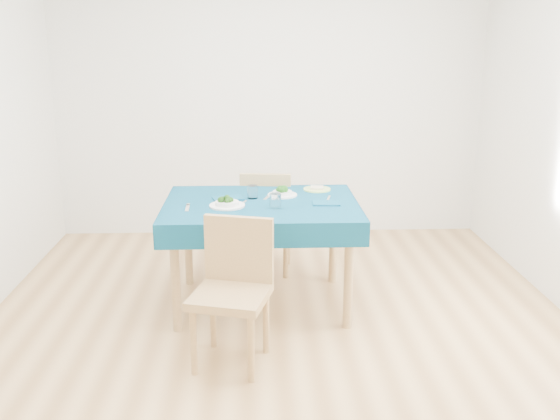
{
  "coord_description": "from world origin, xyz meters",
  "views": [
    {
      "loc": [
        -0.15,
        -3.63,
        1.87
      ],
      "look_at": [
        0.0,
        0.0,
        0.85
      ],
      "focal_mm": 40.0,
      "sensor_mm": 36.0,
      "label": 1
    }
  ],
  "objects_px": {
    "bowl_near": "(227,201)",
    "chair_far": "(268,213)",
    "bowl_far": "(282,191)",
    "side_plate": "(317,189)",
    "chair_near": "(230,281)",
    "table": "(262,254)"
  },
  "relations": [
    {
      "from": "bowl_near",
      "to": "chair_far",
      "type": "bearing_deg",
      "value": 69.26
    },
    {
      "from": "table",
      "to": "side_plate",
      "type": "height_order",
      "value": "side_plate"
    },
    {
      "from": "chair_far",
      "to": "side_plate",
      "type": "height_order",
      "value": "chair_far"
    },
    {
      "from": "chair_far",
      "to": "bowl_near",
      "type": "relative_size",
      "value": 4.07
    },
    {
      "from": "side_plate",
      "to": "bowl_far",
      "type": "bearing_deg",
      "value": -148.5
    },
    {
      "from": "chair_far",
      "to": "table",
      "type": "bearing_deg",
      "value": 91.81
    },
    {
      "from": "bowl_near",
      "to": "side_plate",
      "type": "distance_m",
      "value": 0.79
    },
    {
      "from": "bowl_far",
      "to": "side_plate",
      "type": "xyz_separation_m",
      "value": [
        0.27,
        0.16,
        -0.03
      ]
    },
    {
      "from": "table",
      "to": "bowl_near",
      "type": "bearing_deg",
      "value": -157.45
    },
    {
      "from": "chair_far",
      "to": "side_plate",
      "type": "distance_m",
      "value": 0.56
    },
    {
      "from": "chair_near",
      "to": "bowl_far",
      "type": "bearing_deg",
      "value": 86.59
    },
    {
      "from": "bowl_near",
      "to": "side_plate",
      "type": "height_order",
      "value": "bowl_near"
    },
    {
      "from": "table",
      "to": "bowl_far",
      "type": "relative_size",
      "value": 6.3
    },
    {
      "from": "bowl_near",
      "to": "side_plate",
      "type": "relative_size",
      "value": 1.18
    },
    {
      "from": "table",
      "to": "bowl_far",
      "type": "xyz_separation_m",
      "value": [
        0.15,
        0.18,
        0.41
      ]
    },
    {
      "from": "table",
      "to": "chair_near",
      "type": "relative_size",
      "value": 1.28
    },
    {
      "from": "chair_far",
      "to": "bowl_far",
      "type": "distance_m",
      "value": 0.58
    },
    {
      "from": "side_plate",
      "to": "table",
      "type": "bearing_deg",
      "value": -140.87
    },
    {
      "from": "bowl_near",
      "to": "bowl_far",
      "type": "height_order",
      "value": "bowl_near"
    },
    {
      "from": "bowl_far",
      "to": "bowl_near",
      "type": "bearing_deg",
      "value": -144.47
    },
    {
      "from": "chair_far",
      "to": "bowl_near",
      "type": "distance_m",
      "value": 0.87
    },
    {
      "from": "table",
      "to": "bowl_near",
      "type": "relative_size",
      "value": 5.53
    }
  ]
}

